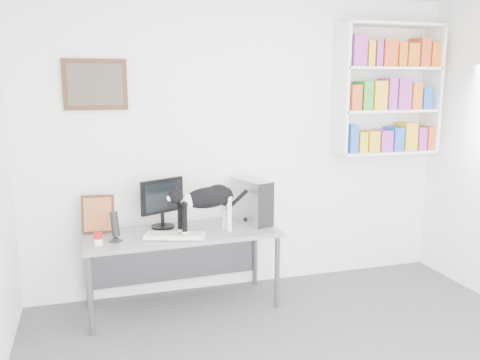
{
  "coord_description": "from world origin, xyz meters",
  "views": [
    {
      "loc": [
        -1.37,
        -2.47,
        1.91
      ],
      "look_at": [
        -0.18,
        1.53,
        1.11
      ],
      "focal_mm": 38.0,
      "sensor_mm": 36.0,
      "label": 1
    }
  ],
  "objects_px": {
    "pc_tower": "(252,201)",
    "speaker": "(115,226)",
    "desk": "(182,270)",
    "keyboard": "(175,236)",
    "bookshelf": "(388,90)",
    "cat": "(207,210)",
    "monitor": "(162,203)",
    "soup_can": "(98,239)",
    "leaning_print": "(98,213)"
  },
  "relations": [
    {
      "from": "soup_can",
      "to": "cat",
      "type": "relative_size",
      "value": 0.14
    },
    {
      "from": "cat",
      "to": "desk",
      "type": "bearing_deg",
      "value": 132.65
    },
    {
      "from": "bookshelf",
      "to": "speaker",
      "type": "distance_m",
      "value": 2.84
    },
    {
      "from": "pc_tower",
      "to": "soup_can",
      "type": "bearing_deg",
      "value": 172.01
    },
    {
      "from": "desk",
      "to": "soup_can",
      "type": "bearing_deg",
      "value": -168.61
    },
    {
      "from": "leaning_print",
      "to": "cat",
      "type": "bearing_deg",
      "value": -12.47
    },
    {
      "from": "bookshelf",
      "to": "leaning_print",
      "type": "relative_size",
      "value": 3.74
    },
    {
      "from": "bookshelf",
      "to": "soup_can",
      "type": "distance_m",
      "value": 2.99
    },
    {
      "from": "leaning_print",
      "to": "soup_can",
      "type": "distance_m",
      "value": 0.36
    },
    {
      "from": "keyboard",
      "to": "speaker",
      "type": "distance_m",
      "value": 0.48
    },
    {
      "from": "pc_tower",
      "to": "soup_can",
      "type": "height_order",
      "value": "pc_tower"
    },
    {
      "from": "speaker",
      "to": "monitor",
      "type": "bearing_deg",
      "value": 6.82
    },
    {
      "from": "monitor",
      "to": "pc_tower",
      "type": "xyz_separation_m",
      "value": [
        0.79,
        -0.08,
        -0.02
      ]
    },
    {
      "from": "pc_tower",
      "to": "speaker",
      "type": "xyz_separation_m",
      "value": [
        -1.2,
        -0.2,
        -0.07
      ]
    },
    {
      "from": "keyboard",
      "to": "cat",
      "type": "distance_m",
      "value": 0.34
    },
    {
      "from": "monitor",
      "to": "speaker",
      "type": "distance_m",
      "value": 0.51
    },
    {
      "from": "keyboard",
      "to": "leaning_print",
      "type": "relative_size",
      "value": 1.46
    },
    {
      "from": "keyboard",
      "to": "soup_can",
      "type": "relative_size",
      "value": 5.07
    },
    {
      "from": "keyboard",
      "to": "speaker",
      "type": "relative_size",
      "value": 1.93
    },
    {
      "from": "monitor",
      "to": "leaning_print",
      "type": "relative_size",
      "value": 1.33
    },
    {
      "from": "bookshelf",
      "to": "desk",
      "type": "distance_m",
      "value": 2.57
    },
    {
      "from": "cat",
      "to": "keyboard",
      "type": "bearing_deg",
      "value": 171.23
    },
    {
      "from": "desk",
      "to": "soup_can",
      "type": "height_order",
      "value": "soup_can"
    },
    {
      "from": "monitor",
      "to": "keyboard",
      "type": "distance_m",
      "value": 0.38
    },
    {
      "from": "keyboard",
      "to": "soup_can",
      "type": "bearing_deg",
      "value": -161.42
    },
    {
      "from": "speaker",
      "to": "soup_can",
      "type": "xyz_separation_m",
      "value": [
        -0.13,
        -0.05,
        -0.08
      ]
    },
    {
      "from": "desk",
      "to": "monitor",
      "type": "relative_size",
      "value": 3.69
    },
    {
      "from": "soup_can",
      "to": "monitor",
      "type": "bearing_deg",
      "value": 31.25
    },
    {
      "from": "bookshelf",
      "to": "speaker",
      "type": "bearing_deg",
      "value": -172.66
    },
    {
      "from": "speaker",
      "to": "cat",
      "type": "height_order",
      "value": "cat"
    },
    {
      "from": "speaker",
      "to": "leaning_print",
      "type": "xyz_separation_m",
      "value": [
        -0.12,
        0.29,
        0.04
      ]
    },
    {
      "from": "speaker",
      "to": "leaning_print",
      "type": "height_order",
      "value": "leaning_print"
    },
    {
      "from": "monitor",
      "to": "speaker",
      "type": "xyz_separation_m",
      "value": [
        -0.41,
        -0.28,
        -0.09
      ]
    },
    {
      "from": "monitor",
      "to": "cat",
      "type": "distance_m",
      "value": 0.44
    },
    {
      "from": "keyboard",
      "to": "bookshelf",
      "type": "bearing_deg",
      "value": 27.81
    },
    {
      "from": "bookshelf",
      "to": "speaker",
      "type": "height_order",
      "value": "bookshelf"
    },
    {
      "from": "leaning_print",
      "to": "pc_tower",
      "type": "bearing_deg",
      "value": 2.71
    },
    {
      "from": "speaker",
      "to": "pc_tower",
      "type": "bearing_deg",
      "value": -17.85
    },
    {
      "from": "leaning_print",
      "to": "bookshelf",
      "type": "bearing_deg",
      "value": 7.72
    },
    {
      "from": "monitor",
      "to": "soup_can",
      "type": "distance_m",
      "value": 0.66
    },
    {
      "from": "monitor",
      "to": "bookshelf",
      "type": "bearing_deg",
      "value": -23.81
    },
    {
      "from": "desk",
      "to": "leaning_print",
      "type": "distance_m",
      "value": 0.86
    },
    {
      "from": "bookshelf",
      "to": "pc_tower",
      "type": "relative_size",
      "value": 3.11
    },
    {
      "from": "desk",
      "to": "cat",
      "type": "distance_m",
      "value": 0.59
    },
    {
      "from": "desk",
      "to": "pc_tower",
      "type": "relative_size",
      "value": 4.08
    },
    {
      "from": "bookshelf",
      "to": "keyboard",
      "type": "distance_m",
      "value": 2.47
    },
    {
      "from": "cat",
      "to": "monitor",
      "type": "bearing_deg",
      "value": 122.84
    },
    {
      "from": "desk",
      "to": "soup_can",
      "type": "xyz_separation_m",
      "value": [
        -0.68,
        -0.16,
        0.39
      ]
    },
    {
      "from": "desk",
      "to": "keyboard",
      "type": "height_order",
      "value": "keyboard"
    },
    {
      "from": "pc_tower",
      "to": "speaker",
      "type": "distance_m",
      "value": 1.22
    }
  ]
}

